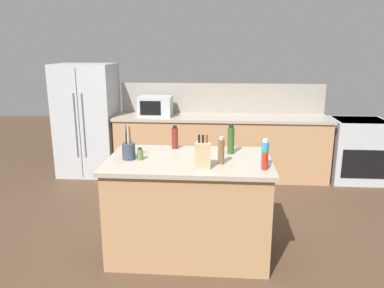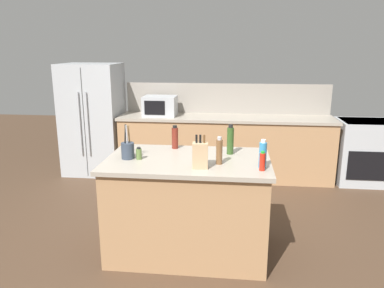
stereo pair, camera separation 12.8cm
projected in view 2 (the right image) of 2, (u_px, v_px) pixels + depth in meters
ground_plane at (188, 249)px, 3.70m from camera, size 14.00×14.00×0.00m
back_counter_run at (225, 147)px, 5.67m from camera, size 3.18×0.66×0.94m
wall_backsplash at (227, 98)px, 5.79m from camera, size 3.14×0.03×0.46m
kitchen_island at (188, 205)px, 3.58m from camera, size 1.52×0.94×0.94m
refrigerator at (93, 119)px, 5.84m from camera, size 0.86×0.75×1.70m
range_oven at (363, 151)px, 5.45m from camera, size 0.76×0.65×0.92m
microwave at (160, 106)px, 5.62m from camera, size 0.49×0.39×0.29m
knife_block at (200, 155)px, 3.18m from camera, size 0.14×0.11×0.29m
utensil_crock at (128, 150)px, 3.45m from camera, size 0.12×0.12×0.32m
spice_jar_oregano at (139, 154)px, 3.44m from camera, size 0.05×0.05×0.11m
pepper_grinder at (219, 151)px, 3.28m from camera, size 0.06×0.06×0.25m
vinegar_bottle at (175, 138)px, 3.79m from camera, size 0.07×0.07×0.24m
dish_soap_bottle at (263, 155)px, 3.18m from camera, size 0.06×0.06×0.25m
hot_sauce_bottle at (262, 161)px, 3.12m from camera, size 0.05×0.05×0.17m
olive_oil_bottle at (230, 140)px, 3.59m from camera, size 0.06×0.06×0.29m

